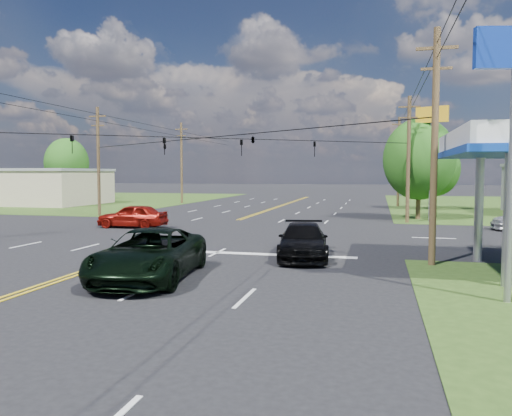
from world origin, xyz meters
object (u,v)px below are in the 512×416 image
(pole_se, at_px, (435,144))
(pole_nw, at_px, (98,160))
(pole_left_far, at_px, (182,162))
(suv_black, at_px, (303,241))
(tree_right_b, at_px, (435,169))
(tree_far_l, at_px, (67,163))
(retail_nw, at_px, (32,188))
(pole_ne, at_px, (408,158))
(pickup_dkgreen, at_px, (149,255))
(pole_right_far, at_px, (399,161))
(tree_right_a, at_px, (419,159))

(pole_se, height_order, pole_nw, same)
(pole_left_far, xyz_separation_m, suv_black, (20.65, -36.50, -4.41))
(tree_right_b, distance_m, suv_black, 33.86)
(tree_far_l, xyz_separation_m, suv_black, (39.65, -40.50, -4.43))
(suv_black, bearing_deg, pole_nw, 131.99)
(suv_black, bearing_deg, tree_far_l, 126.67)
(pole_left_far, bearing_deg, pole_se, -54.90)
(retail_nw, distance_m, pole_se, 53.09)
(pole_ne, distance_m, pickup_dkgreen, 25.55)
(pole_nw, height_order, pole_left_far, pole_left_far)
(pole_right_far, relative_size, suv_black, 1.91)
(pole_right_far, relative_size, tree_right_a, 1.22)
(pole_right_far, relative_size, tree_far_l, 1.15)
(retail_nw, xyz_separation_m, tree_right_b, (46.50, 2.00, 2.22))
(pole_nw, distance_m, pole_right_far, 32.20)
(retail_nw, bearing_deg, suv_black, -39.01)
(retail_nw, distance_m, pole_right_far, 43.53)
(pole_nw, distance_m, tree_right_b, 33.10)
(pole_nw, height_order, tree_right_b, pole_nw)
(tree_right_a, height_order, tree_far_l, tree_far_l)
(pole_ne, height_order, tree_right_b, pole_ne)
(pickup_dkgreen, relative_size, suv_black, 1.21)
(pole_nw, relative_size, pickup_dkgreen, 1.49)
(pole_se, distance_m, tree_right_a, 21.02)
(pole_se, bearing_deg, pickup_dkgreen, -152.68)
(pole_ne, bearing_deg, tree_right_a, 71.57)
(pole_nw, xyz_separation_m, pole_left_far, (0.00, 19.00, 0.25))
(pole_left_far, height_order, tree_far_l, pole_left_far)
(pole_se, height_order, tree_right_b, pole_se)
(pole_se, relative_size, suv_black, 1.81)
(pole_ne, distance_m, pole_right_far, 19.00)
(pole_right_far, bearing_deg, suv_black, -98.34)
(pole_ne, bearing_deg, pole_se, -90.00)
(pole_left_far, bearing_deg, pole_right_far, 0.00)
(pole_left_far, distance_m, tree_far_l, 19.42)
(retail_nw, distance_m, tree_right_a, 45.21)
(tree_right_a, distance_m, tree_far_l, 50.16)
(pole_se, bearing_deg, suv_black, 174.66)
(pole_se, xyz_separation_m, tree_right_b, (3.50, 33.00, -0.70))
(pole_se, relative_size, pole_left_far, 0.95)
(pole_right_far, height_order, tree_right_b, pole_right_far)
(retail_nw, distance_m, tree_right_b, 46.60)
(pole_nw, relative_size, tree_far_l, 1.09)
(pole_se, xyz_separation_m, tree_right_a, (1.00, 21.00, -0.05))
(pole_ne, bearing_deg, pickup_dkgreen, -113.35)
(tree_right_a, bearing_deg, pole_left_far, 149.35)
(pole_ne, relative_size, tree_right_b, 1.34)
(pole_nw, bearing_deg, tree_right_a, 6.34)
(pole_se, bearing_deg, retail_nw, 144.21)
(tree_far_l, bearing_deg, pole_nw, -50.44)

